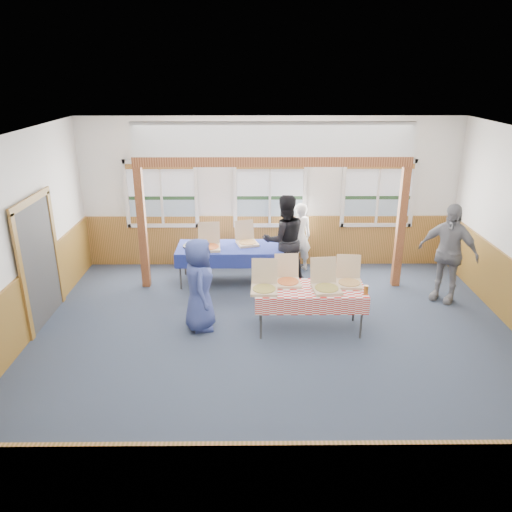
{
  "coord_description": "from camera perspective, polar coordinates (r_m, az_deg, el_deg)",
  "views": [
    {
      "loc": [
        -0.38,
        -6.89,
        4.11
      ],
      "look_at": [
        -0.31,
        1.0,
        1.12
      ],
      "focal_mm": 35.0,
      "sensor_mm": 36.0,
      "label": 1
    }
  ],
  "objects": [
    {
      "name": "post_right",
      "position": [
        10.06,
        16.2,
        3.1
      ],
      "size": [
        0.15,
        0.15,
        2.4
      ],
      "primitive_type": "cube",
      "color": "#5D2A14",
      "rests_on": "floor"
    },
    {
      "name": "table_left",
      "position": [
        9.99,
        -3.0,
        0.81
      ],
      "size": [
        2.28,
        1.54,
        0.76
      ],
      "rotation": [
        0.0,
        0.0,
        -0.3
      ],
      "color": "#343434",
      "rests_on": "floor"
    },
    {
      "name": "woman_black",
      "position": [
        9.88,
        3.26,
        1.84
      ],
      "size": [
        1.03,
        0.88,
        1.83
      ],
      "primitive_type": "imported",
      "rotation": [
        0.0,
        0.0,
        3.38
      ],
      "color": "black",
      "rests_on": "floor"
    },
    {
      "name": "wall_front",
      "position": [
        4.24,
        4.94,
        -15.65
      ],
      "size": [
        8.0,
        0.0,
        8.0
      ],
      "primitive_type": "plane",
      "rotation": [
        -1.57,
        0.0,
        0.0
      ],
      "color": "silver",
      "rests_on": "floor"
    },
    {
      "name": "window_left",
      "position": [
        10.8,
        -10.79,
        7.38
      ],
      "size": [
        1.56,
        0.1,
        1.46
      ],
      "color": "silver",
      "rests_on": "wall_back"
    },
    {
      "name": "pizza_box_c",
      "position": [
        7.99,
        0.95,
        -3.53
      ],
      "size": [
        0.44,
        0.53,
        0.46
      ],
      "rotation": [
        0.0,
        0.0,
        -0.04
      ],
      "color": "tan",
      "rests_on": "table_right"
    },
    {
      "name": "pizza_box_f",
      "position": [
        8.36,
        10.57,
        -2.78
      ],
      "size": [
        0.44,
        0.52,
        0.44
      ],
      "rotation": [
        0.0,
        0.0,
        -0.08
      ],
      "color": "tan",
      "rests_on": "table_right"
    },
    {
      "name": "wall_left",
      "position": [
        8.18,
        -26.71,
        0.6
      ],
      "size": [
        0.0,
        8.0,
        8.0
      ],
      "primitive_type": "plane",
      "rotation": [
        1.57,
        0.0,
        1.57
      ],
      "color": "silver",
      "rests_on": "floor"
    },
    {
      "name": "person_grey",
      "position": [
        9.78,
        21.07,
        0.34
      ],
      "size": [
        1.13,
        1.04,
        1.86
      ],
      "primitive_type": "imported",
      "rotation": [
        0.0,
        0.0,
        -0.69
      ],
      "color": "gray",
      "rests_on": "floor"
    },
    {
      "name": "cased_opening",
      "position": [
        9.11,
        -23.59,
        -0.7
      ],
      "size": [
        0.06,
        1.3,
        2.1
      ],
      "primitive_type": "cube",
      "color": "#343434",
      "rests_on": "wall_left"
    },
    {
      "name": "pizza_box_a",
      "position": [
        9.88,
        -5.38,
        1.25
      ],
      "size": [
        0.47,
        0.56,
        0.47
      ],
      "rotation": [
        0.0,
        0.0,
        0.08
      ],
      "color": "tan",
      "rests_on": "table_left"
    },
    {
      "name": "window_mid",
      "position": [
        10.64,
        1.6,
        7.53
      ],
      "size": [
        1.56,
        0.1,
        1.46
      ],
      "color": "silver",
      "rests_on": "wall_back"
    },
    {
      "name": "ceiling",
      "position": [
        6.96,
        2.73,
        13.22
      ],
      "size": [
        8.0,
        8.0,
        0.0
      ],
      "primitive_type": "plane",
      "rotation": [
        3.14,
        0.0,
        0.0
      ],
      "color": "white",
      "rests_on": "wall_back"
    },
    {
      "name": "pizza_box_d",
      "position": [
        8.27,
        3.65,
        -2.7
      ],
      "size": [
        0.43,
        0.51,
        0.44
      ],
      "rotation": [
        0.0,
        0.0,
        0.05
      ],
      "color": "tan",
      "rests_on": "table_right"
    },
    {
      "name": "man_blue",
      "position": [
        8.2,
        -6.52,
        -3.28
      ],
      "size": [
        0.61,
        0.84,
        1.58
      ],
      "primitive_type": "imported",
      "rotation": [
        0.0,
        0.0,
        1.72
      ],
      "color": "navy",
      "rests_on": "floor"
    },
    {
      "name": "pizza_box_e",
      "position": [
        8.09,
        8.01,
        -3.41
      ],
      "size": [
        0.48,
        0.57,
        0.47
      ],
      "rotation": [
        0.0,
        0.0,
        0.11
      ],
      "color": "tan",
      "rests_on": "table_right"
    },
    {
      "name": "post_left",
      "position": [
        9.87,
        -12.87,
        3.07
      ],
      "size": [
        0.15,
        0.15,
        2.4
      ],
      "primitive_type": "cube",
      "color": "#5D2A14",
      "rests_on": "floor"
    },
    {
      "name": "wainscot_left",
      "position": [
        8.55,
        -25.44,
        -6.02
      ],
      "size": [
        0.05,
        6.98,
        1.1
      ],
      "primitive_type": "cube",
      "color": "brown",
      "rests_on": "floor"
    },
    {
      "name": "cross_beam",
      "position": [
        9.34,
        1.9,
        10.75
      ],
      "size": [
        5.15,
        0.18,
        0.18
      ],
      "primitive_type": "cube",
      "color": "#5D2A14",
      "rests_on": "post_left"
    },
    {
      "name": "drink_glass",
      "position": [
        8.04,
        12.46,
        -3.81
      ],
      "size": [
        0.07,
        0.07,
        0.15
      ],
      "primitive_type": "cylinder",
      "color": "#935018",
      "rests_on": "table_right"
    },
    {
      "name": "floor",
      "position": [
        8.03,
        2.34,
        -10.03
      ],
      "size": [
        8.0,
        8.0,
        0.0
      ],
      "primitive_type": "plane",
      "color": "#273040",
      "rests_on": "ground"
    },
    {
      "name": "table_right",
      "position": [
        8.18,
        6.19,
        -4.02
      ],
      "size": [
        1.82,
        0.87,
        0.76
      ],
      "rotation": [
        0.0,
        0.0,
        -0.05
      ],
      "color": "#343434",
      "rests_on": "floor"
    },
    {
      "name": "window_right",
      "position": [
        10.96,
        13.8,
        7.34
      ],
      "size": [
        1.56,
        0.1,
        1.46
      ],
      "color": "silver",
      "rests_on": "wall_back"
    },
    {
      "name": "wainscot_back",
      "position": [
        10.97,
        1.54,
        1.8
      ],
      "size": [
        7.98,
        0.05,
        1.1
      ],
      "primitive_type": "cube",
      "color": "brown",
      "rests_on": "floor"
    },
    {
      "name": "pizza_box_b",
      "position": [
        10.1,
        -1.06,
        1.75
      ],
      "size": [
        0.51,
        0.58,
        0.43
      ],
      "rotation": [
        0.0,
        0.0,
        0.28
      ],
      "color": "tan",
      "rests_on": "table_left"
    },
    {
      "name": "veggie_tray",
      "position": [
        10.03,
        -7.3,
        1.23
      ],
      "size": [
        0.38,
        0.38,
        0.09
      ],
      "color": "black",
      "rests_on": "table_left"
    },
    {
      "name": "wainscot_front",
      "position": [
        4.95,
        4.5,
        -25.31
      ],
      "size": [
        7.98,
        0.05,
        1.1
      ],
      "primitive_type": "cube",
      "color": "brown",
      "rests_on": "floor"
    },
    {
      "name": "wall_back",
      "position": [
        10.7,
        1.59,
        7.17
      ],
      "size": [
        8.0,
        0.0,
        8.0
      ],
      "primitive_type": "plane",
      "rotation": [
        1.57,
        0.0,
        0.0
      ],
      "color": "silver",
      "rests_on": "floor"
    },
    {
      "name": "woman_white",
      "position": [
        10.59,
        4.94,
        2.15
      ],
      "size": [
        0.62,
        0.5,
        1.49
      ],
      "primitive_type": "imported",
      "rotation": [
        0.0,
        0.0,
        3.44
      ],
      "color": "white",
      "rests_on": "floor"
    }
  ]
}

